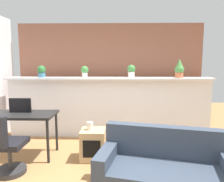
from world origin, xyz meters
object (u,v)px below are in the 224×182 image
desk (23,118)px  office_chair (6,149)px  vase_on_shelf (90,126)px  potted_plant_3 (179,69)px  side_cube_shelf (93,144)px  potted_plant_1 (85,71)px  potted_plant_0 (42,71)px  potted_plant_2 (131,71)px  couch (165,174)px  tv_monitor (20,105)px

desk → office_chair: bearing=-87.9°
vase_on_shelf → potted_plant_3: bearing=31.2°
office_chair → side_cube_shelf: office_chair is taller
desk → vase_on_shelf: 1.16m
potted_plant_1 → potted_plant_0: bearing=-178.0°
potted_plant_2 → couch: potted_plant_2 is taller
side_cube_shelf → desk: bearing=175.8°
side_cube_shelf → couch: couch is taller
tv_monitor → couch: 2.59m
potted_plant_3 → potted_plant_0: bearing=179.6°
desk → potted_plant_2: bearing=28.7°
potted_plant_0 → couch: potted_plant_0 is taller
side_cube_shelf → vase_on_shelf: vase_on_shelf is taller
vase_on_shelf → side_cube_shelf: bearing=-13.3°
potted_plant_2 → side_cube_shelf: (-0.70, -1.13, -1.18)m
desk → vase_on_shelf: (1.16, -0.08, -0.10)m
couch → potted_plant_3: bearing=71.0°
office_chair → potted_plant_1: bearing=61.8°
office_chair → couch: (2.15, -0.45, -0.11)m
potted_plant_0 → vase_on_shelf: bearing=-43.1°
potted_plant_2 → potted_plant_1: bearing=-179.1°
potted_plant_2 → vase_on_shelf: bearing=-123.7°
tv_monitor → potted_plant_1: bearing=43.9°
desk → side_cube_shelf: desk is taller
office_chair → vase_on_shelf: (1.13, 0.56, 0.18)m
side_cube_shelf → couch: (0.97, -1.00, 0.03)m
tv_monitor → office_chair: (0.09, -0.72, -0.49)m
potted_plant_3 → desk: size_ratio=0.35×
potted_plant_0 → side_cube_shelf: potted_plant_0 is taller
potted_plant_3 → vase_on_shelf: 2.22m
office_chair → tv_monitor: bearing=96.9°
tv_monitor → vase_on_shelf: size_ratio=2.87×
tv_monitor → vase_on_shelf: 1.27m
potted_plant_3 → vase_on_shelf: potted_plant_3 is taller
potted_plant_0 → office_chair: 1.93m
desk → tv_monitor: bearing=128.5°
potted_plant_0 → couch: 3.21m
potted_plant_2 → potted_plant_3: bearing=-4.1°
side_cube_shelf → vase_on_shelf: (-0.05, 0.01, 0.32)m
office_chair → side_cube_shelf: bearing=25.0°
potted_plant_0 → couch: bearing=-43.9°
potted_plant_0 → desk: (-0.01, -0.99, -0.75)m
tv_monitor → couch: tv_monitor is taller
potted_plant_2 → couch: bearing=-82.6°
potted_plant_1 → desk: 1.57m
potted_plant_3 → side_cube_shelf: bearing=-147.8°
couch → office_chair: bearing=168.2°
vase_on_shelf → office_chair: bearing=-153.6°
potted_plant_0 → potted_plant_2: (1.89, 0.05, 0.01)m
potted_plant_1 → office_chair: potted_plant_1 is taller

